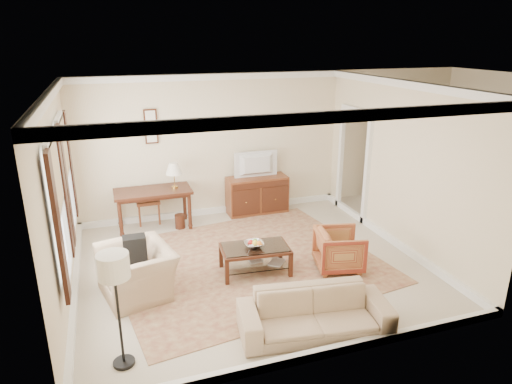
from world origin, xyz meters
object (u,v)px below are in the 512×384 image
coffee_table (255,253)px  striped_armchair (339,248)px  sideboard (257,195)px  writing_desk (153,195)px  tv (257,157)px  sofa (315,307)px  club_armchair (137,264)px

coffee_table → striped_armchair: (1.32, -0.31, 0.02)m
sideboard → coffee_table: sideboard is taller
writing_desk → tv: 2.25m
writing_desk → sideboard: size_ratio=1.14×
writing_desk → tv: (2.17, 0.17, 0.55)m
tv → coffee_table: (-0.87, -2.47, -0.88)m
writing_desk → tv: bearing=4.4°
sofa → tv: bearing=89.3°
tv → sofa: 4.33m
club_armchair → sofa: bearing=37.4°
writing_desk → striped_armchair: size_ratio=1.98×
sideboard → striped_armchair: 2.84m
striped_armchair → sofa: bearing=155.1°
writing_desk → coffee_table: size_ratio=1.30×
sideboard → tv: size_ratio=1.44×
tv → striped_armchair: (0.45, -2.78, -0.86)m
sideboard → sofa: 4.26m
striped_armchair → writing_desk: bearing=58.2°
club_armchair → sideboard: bearing=120.3°
club_armchair → sofa: 2.64m
striped_armchair → sideboard: bearing=22.2°
tv → club_armchair: 3.76m
sideboard → tv: (0.00, -0.02, 0.84)m
writing_desk → sideboard: 2.20m
sideboard → club_armchair: (-2.69, -2.54, 0.08)m
tv → sideboard: bearing=-90.0°
writing_desk → club_armchair: (-0.52, -2.35, -0.21)m
coffee_table → club_armchair: size_ratio=1.03×
striped_armchair → club_armchair: (-3.14, 0.27, 0.11)m
coffee_table → club_armchair: (-1.82, -0.05, 0.13)m
sideboard → sofa: sideboard is taller
striped_armchair → coffee_table: bearing=89.8°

